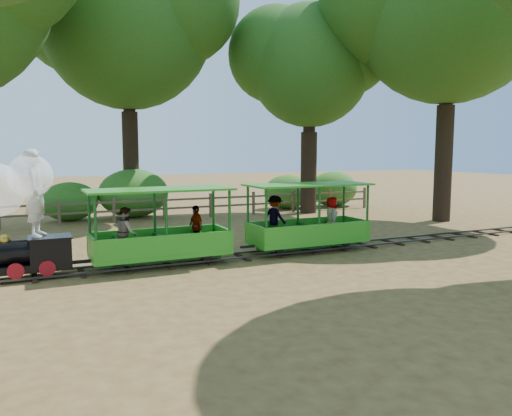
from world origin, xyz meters
name	(u,v)px	position (x,y,z in m)	size (l,w,h in m)	color
ground	(275,254)	(0.00, 0.00, 0.00)	(90.00, 90.00, 0.00)	olive
track	(275,252)	(0.00, 0.00, 0.07)	(22.00, 1.00, 0.10)	#3F3D3A
locomotive	(10,207)	(-6.41, 0.08, 1.61)	(2.43, 1.14, 2.90)	black
carriage_front	(159,236)	(-3.20, -0.04, 0.76)	(3.47, 1.42, 1.80)	green
carriage_rear	(304,224)	(0.91, 0.06, 0.78)	(3.47, 1.50, 1.80)	green
oak_nc	(125,14)	(-2.04, 9.59, 8.34)	(8.75, 7.70, 11.48)	#2D2116
oak_ne	(309,60)	(5.47, 7.57, 6.74)	(6.67, 5.87, 9.16)	#2D2116
fence	(188,204)	(0.00, 8.00, 0.58)	(18.10, 0.10, 1.00)	brown
shrub_west	(70,201)	(-4.51, 9.30, 0.78)	(2.24, 1.73, 1.55)	#2D6B1E
shrub_mid_w	(134,193)	(-1.96, 9.30, 1.02)	(2.94, 2.26, 2.04)	#2D6B1E
shrub_mid_e	(287,192)	(5.40, 9.30, 0.82)	(2.36, 1.82, 1.64)	#2D6B1E
shrub_east	(333,189)	(8.04, 9.30, 0.88)	(2.54, 1.95, 1.76)	#2D6B1E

